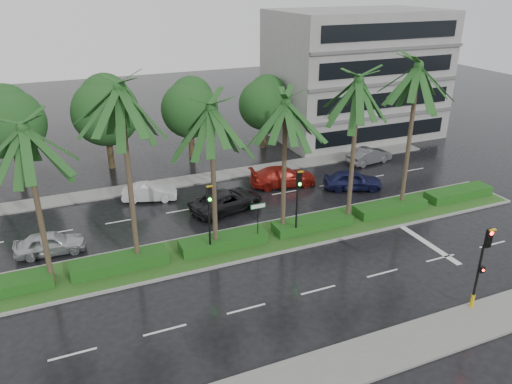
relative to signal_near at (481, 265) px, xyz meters
name	(u,v)px	position (x,y,z in m)	size (l,w,h in m)	color
ground	(276,246)	(-6.00, 9.39, -2.50)	(120.00, 120.00, 0.00)	black
near_sidewalk	(380,354)	(-6.00, -0.81, -2.44)	(40.00, 2.40, 0.12)	slate
far_sidewalk	(212,177)	(-6.00, 21.39, -2.44)	(40.00, 2.00, 0.12)	slate
median	(269,237)	(-6.00, 10.39, -2.42)	(36.00, 4.00, 0.15)	gray
hedge	(269,232)	(-6.00, 10.39, -2.05)	(35.20, 1.40, 0.60)	#154915
lane_markings	(324,239)	(-2.96, 8.96, -2.50)	(34.00, 13.06, 0.01)	silver
palm_row	(250,105)	(-7.25, 10.41, 5.91)	(26.30, 4.20, 10.62)	#3C3323
signal_near	(481,265)	(0.00, 0.00, 0.00)	(0.34, 0.45, 4.36)	black
signal_median_left	(209,210)	(-10.00, 9.69, 0.49)	(0.34, 0.42, 4.36)	black
signal_median_right	(298,194)	(-4.50, 9.69, 0.49)	(0.34, 0.42, 4.36)	black
street_sign	(258,213)	(-7.00, 9.87, -0.38)	(0.95, 0.09, 2.60)	black
bg_trees	(185,104)	(-6.34, 26.98, 2.31)	(33.31, 5.42, 7.83)	#342A17
building	(355,74)	(11.00, 27.39, 3.50)	(16.00, 10.00, 12.00)	gray
car_silver	(50,243)	(-18.39, 13.79, -1.84)	(3.92, 1.58, 1.34)	#B2B5BA
car_white	(149,192)	(-11.50, 18.98, -1.87)	(3.83, 1.34, 1.26)	silver
car_darkgrey	(227,200)	(-7.00, 15.24, -1.78)	(5.20, 2.40, 1.45)	black
car_red	(283,176)	(-1.50, 17.70, -1.77)	(5.08, 2.07, 1.47)	maroon
car_blue	(353,180)	(3.00, 14.97, -1.77)	(4.33, 1.74, 1.48)	#151941
car_grey	(369,156)	(7.50, 19.27, -1.81)	(4.18, 1.46, 1.38)	#4F5053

